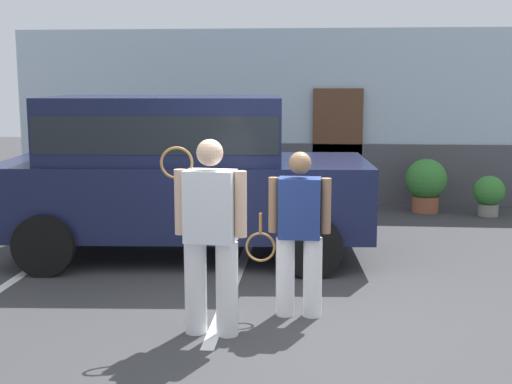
# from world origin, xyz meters

# --- Properties ---
(ground_plane) EXTENTS (40.00, 40.00, 0.00)m
(ground_plane) POSITION_xyz_m (0.00, 0.00, 0.00)
(ground_plane) COLOR #38383A
(parking_stripe_0) EXTENTS (0.12, 4.40, 0.01)m
(parking_stripe_0) POSITION_xyz_m (-3.16, 1.50, 0.00)
(parking_stripe_0) COLOR silver
(parking_stripe_0) RESTS_ON ground_plane
(parking_stripe_1) EXTENTS (0.12, 4.40, 0.01)m
(parking_stripe_1) POSITION_xyz_m (-0.64, 1.50, 0.00)
(parking_stripe_1) COLOR silver
(parking_stripe_1) RESTS_ON ground_plane
(house_frontage) EXTENTS (10.66, 0.40, 3.17)m
(house_frontage) POSITION_xyz_m (0.01, 6.58, 1.49)
(house_frontage) COLOR silver
(house_frontage) RESTS_ON ground_plane
(parked_suv) EXTENTS (4.71, 2.41, 2.05)m
(parked_suv) POSITION_xyz_m (-1.49, 2.43, 1.15)
(parked_suv) COLOR #141938
(parked_suv) RESTS_ON ground_plane
(tennis_player_man) EXTENTS (0.78, 0.32, 1.76)m
(tennis_player_man) POSITION_xyz_m (-0.66, -0.30, 0.92)
(tennis_player_man) COLOR white
(tennis_player_man) RESTS_ON ground_plane
(tennis_player_woman) EXTENTS (0.86, 0.26, 1.60)m
(tennis_player_woman) POSITION_xyz_m (0.10, 0.25, 0.82)
(tennis_player_woman) COLOR white
(tennis_player_woman) RESTS_ON ground_plane
(potted_plant_by_porch) EXTENTS (0.70, 0.70, 0.92)m
(potted_plant_by_porch) POSITION_xyz_m (2.15, 5.68, 0.51)
(potted_plant_by_porch) COLOR #9E5638
(potted_plant_by_porch) RESTS_ON ground_plane
(potted_plant_secondary) EXTENTS (0.51, 0.51, 0.68)m
(potted_plant_secondary) POSITION_xyz_m (3.15, 5.44, 0.37)
(potted_plant_secondary) COLOR gray
(potted_plant_secondary) RESTS_ON ground_plane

